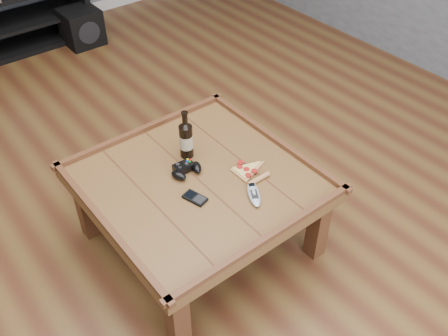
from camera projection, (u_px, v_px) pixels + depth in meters
ground at (201, 242)px, 2.65m from camera, size 6.00×6.00×0.00m
baseboard at (0, 34)px, 4.39m from camera, size 5.00×0.02×0.10m
coffee_table at (198, 188)px, 2.39m from camera, size 1.03×1.03×0.48m
media_console at (3, 23)px, 4.12m from camera, size 1.40×0.45×0.50m
beer_bottle at (186, 139)px, 2.42m from camera, size 0.07×0.07×0.26m
game_controller at (186, 169)px, 2.37m from camera, size 0.17×0.12×0.05m
pizza_slice at (248, 172)px, 2.38m from camera, size 0.14×0.23×0.02m
smartphone at (195, 198)px, 2.25m from camera, size 0.09×0.12×0.01m
remote_control at (254, 193)px, 2.26m from camera, size 0.13×0.18×0.03m
subwoofer at (81, 27)px, 4.28m from camera, size 0.30×0.31×0.30m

